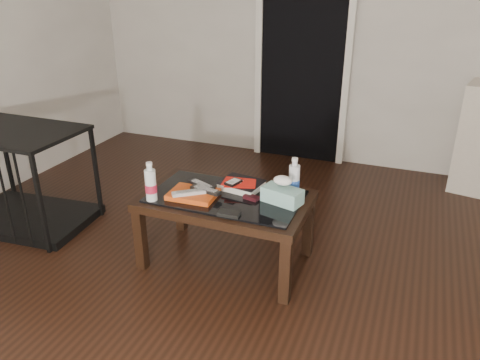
# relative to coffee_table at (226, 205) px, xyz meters

# --- Properties ---
(ground) EXTENTS (5.00, 5.00, 0.00)m
(ground) POSITION_rel_coffee_table_xyz_m (0.34, -0.48, -0.40)
(ground) COLOR black
(ground) RESTS_ON ground
(doorway) EXTENTS (0.90, 0.08, 2.07)m
(doorway) POSITION_rel_coffee_table_xyz_m (-0.06, 1.98, 0.63)
(doorway) COLOR black
(doorway) RESTS_ON ground
(coffee_table) EXTENTS (1.00, 0.60, 0.46)m
(coffee_table) POSITION_rel_coffee_table_xyz_m (0.00, 0.00, 0.00)
(coffee_table) COLOR black
(coffee_table) RESTS_ON ground
(pet_crate) EXTENTS (0.95, 0.67, 0.71)m
(pet_crate) POSITION_rel_coffee_table_xyz_m (-1.56, -0.06, -0.17)
(pet_crate) COLOR black
(pet_crate) RESTS_ON ground
(magazines) EXTENTS (0.29, 0.22, 0.03)m
(magazines) POSITION_rel_coffee_table_xyz_m (-0.18, -0.08, 0.08)
(magazines) COLOR #C64512
(magazines) RESTS_ON coffee_table
(remote_silver) EXTENTS (0.19, 0.16, 0.02)m
(remote_silver) POSITION_rel_coffee_table_xyz_m (-0.19, -0.12, 0.11)
(remote_silver) COLOR silver
(remote_silver) RESTS_ON magazines
(remote_black_front) EXTENTS (0.21, 0.09, 0.02)m
(remote_black_front) POSITION_rel_coffee_table_xyz_m (-0.11, -0.05, 0.11)
(remote_black_front) COLOR black
(remote_black_front) RESTS_ON magazines
(remote_black_back) EXTENTS (0.20, 0.13, 0.02)m
(remote_black_back) POSITION_rel_coffee_table_xyz_m (-0.16, 0.01, 0.11)
(remote_black_back) COLOR black
(remote_black_back) RESTS_ON magazines
(textbook) EXTENTS (0.28, 0.24, 0.05)m
(textbook) POSITION_rel_coffee_table_xyz_m (0.05, 0.13, 0.09)
(textbook) COLOR black
(textbook) RESTS_ON coffee_table
(dvd_mailers) EXTENTS (0.21, 0.16, 0.01)m
(dvd_mailers) POSITION_rel_coffee_table_xyz_m (0.04, 0.11, 0.11)
(dvd_mailers) COLOR red
(dvd_mailers) RESTS_ON textbook
(ipod) EXTENTS (0.09, 0.12, 0.02)m
(ipod) POSITION_rel_coffee_table_xyz_m (0.02, 0.08, 0.12)
(ipod) COLOR black
(ipod) RESTS_ON dvd_mailers
(flip_phone) EXTENTS (0.10, 0.07, 0.02)m
(flip_phone) POSITION_rel_coffee_table_xyz_m (0.16, 0.01, 0.08)
(flip_phone) COLOR black
(flip_phone) RESTS_ON coffee_table
(wallet) EXTENTS (0.12, 0.08, 0.02)m
(wallet) POSITION_rel_coffee_table_xyz_m (0.11, -0.22, 0.07)
(wallet) COLOR black
(wallet) RESTS_ON coffee_table
(water_bottle_left) EXTENTS (0.08, 0.08, 0.24)m
(water_bottle_left) POSITION_rel_coffee_table_xyz_m (-0.39, -0.21, 0.18)
(water_bottle_left) COLOR silver
(water_bottle_left) RESTS_ON coffee_table
(water_bottle_right) EXTENTS (0.08, 0.08, 0.24)m
(water_bottle_right) POSITION_rel_coffee_table_xyz_m (0.38, 0.16, 0.18)
(water_bottle_right) COLOR white
(water_bottle_right) RESTS_ON coffee_table
(tissue_box) EXTENTS (0.25, 0.18, 0.09)m
(tissue_box) POSITION_rel_coffee_table_xyz_m (0.34, 0.04, 0.11)
(tissue_box) COLOR teal
(tissue_box) RESTS_ON coffee_table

